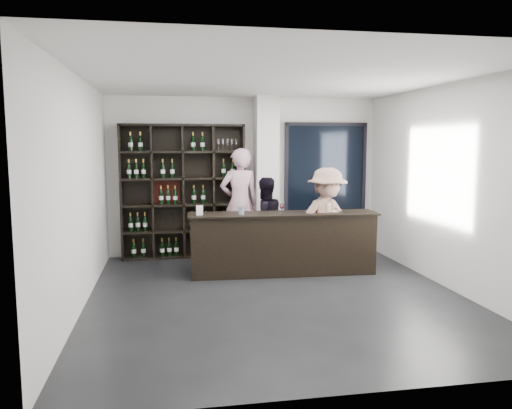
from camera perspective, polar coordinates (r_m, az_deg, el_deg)
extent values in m
cube|color=black|center=(6.91, 2.28, -10.38)|extent=(5.00, 5.50, 0.01)
cube|color=silver|center=(9.11, 1.17, 3.17)|extent=(0.40, 0.40, 2.90)
cube|color=black|center=(9.63, 7.94, 3.01)|extent=(1.60, 0.08, 2.10)
cube|color=black|center=(9.63, 7.94, 3.01)|extent=(1.48, 0.02, 1.98)
cube|color=black|center=(7.91, 3.07, -4.56)|extent=(2.89, 0.54, 0.95)
cube|color=black|center=(7.83, 3.10, -1.06)|extent=(2.97, 0.62, 0.03)
imported|color=#DBA7B6|center=(9.00, -1.88, 0.16)|extent=(0.77, 0.55, 1.97)
imported|color=black|center=(8.55, 0.97, -1.85)|extent=(0.85, 0.74, 1.49)
imported|color=#976F60|center=(7.98, 8.08, -1.85)|extent=(1.22, 0.92, 1.68)
cylinder|color=#9EB5C1|center=(7.65, -1.69, -0.68)|extent=(0.11, 0.11, 0.12)
cube|color=white|center=(8.05, 8.77, -0.74)|extent=(0.13, 0.13, 0.02)
cube|color=white|center=(7.61, -6.48, -0.67)|extent=(0.10, 0.06, 0.15)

